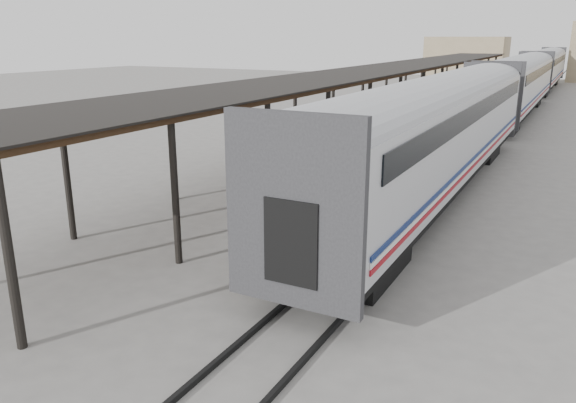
% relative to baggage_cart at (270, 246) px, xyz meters
% --- Properties ---
extents(ground, '(160.00, 160.00, 0.00)m').
position_rel_baggage_cart_xyz_m(ground, '(-1.08, 1.19, -0.65)').
color(ground, slate).
rests_on(ground, ground).
extents(train, '(3.45, 76.01, 4.01)m').
position_rel_baggage_cart_xyz_m(train, '(2.11, 34.98, 2.04)').
color(train, silver).
rests_on(train, ground).
extents(canopy, '(4.90, 64.30, 4.15)m').
position_rel_baggage_cart_xyz_m(canopy, '(-4.48, 25.19, 3.36)').
color(canopy, '#422B19').
rests_on(canopy, ground).
extents(rails, '(1.54, 150.00, 0.12)m').
position_rel_baggage_cart_xyz_m(rails, '(2.12, 35.19, -0.59)').
color(rails, black).
rests_on(rails, ground).
extents(building_left, '(12.00, 8.00, 6.00)m').
position_rel_baggage_cart_xyz_m(building_left, '(-11.08, 83.19, 2.35)').
color(building_left, tan).
rests_on(building_left, ground).
extents(baggage_cart, '(1.86, 2.65, 0.86)m').
position_rel_baggage_cart_xyz_m(baggage_cart, '(0.00, 0.00, 0.00)').
color(baggage_cart, brown).
rests_on(baggage_cart, ground).
extents(suitcase_stack, '(1.32, 1.36, 0.58)m').
position_rel_baggage_cart_xyz_m(suitcase_stack, '(-0.23, 0.31, 0.42)').
color(suitcase_stack, '#3E3D40').
rests_on(suitcase_stack, baggage_cart).
extents(luggage_tug, '(1.48, 1.89, 1.47)m').
position_rel_baggage_cart_xyz_m(luggage_tug, '(-2.75, 22.03, 0.02)').
color(luggage_tug, maroon).
rests_on(luggage_tug, ground).
extents(porter, '(0.44, 0.61, 1.55)m').
position_rel_baggage_cart_xyz_m(porter, '(0.12, -0.65, 0.99)').
color(porter, navy).
rests_on(porter, baggage_cart).
extents(pedestrian, '(1.08, 0.69, 1.70)m').
position_rel_baggage_cart_xyz_m(pedestrian, '(-4.55, 13.90, 0.20)').
color(pedestrian, black).
rests_on(pedestrian, ground).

